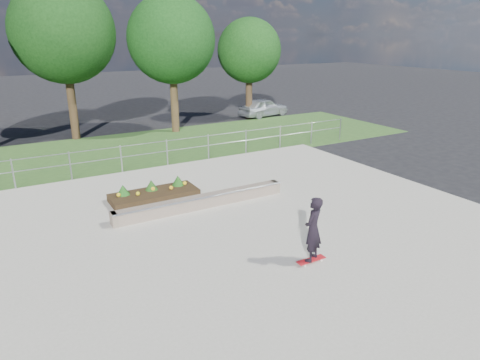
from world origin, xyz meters
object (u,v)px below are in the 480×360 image
object	(u,v)px
skateboarder	(313,230)
planter_bed	(154,193)
parked_car	(264,107)
grind_ledge	(202,201)

from	to	relation	value
skateboarder	planter_bed	bearing A→B (deg)	107.06
skateboarder	parked_car	distance (m)	20.65
grind_ledge	skateboarder	world-z (taller)	skateboarder
planter_bed	grind_ledge	bearing A→B (deg)	-55.03
grind_ledge	skateboarder	bearing A→B (deg)	-80.22
planter_bed	skateboarder	world-z (taller)	skateboarder
parked_car	planter_bed	bearing A→B (deg)	123.93
skateboarder	parked_car	xyz separation A→B (m)	(10.23, 17.94, -0.32)
grind_ledge	parked_car	world-z (taller)	parked_car
grind_ledge	planter_bed	world-z (taller)	planter_bed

